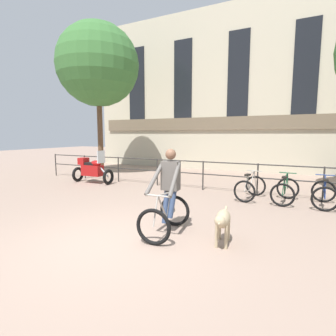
{
  "coord_description": "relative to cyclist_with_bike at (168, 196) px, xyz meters",
  "views": [
    {
      "loc": [
        2.99,
        -3.71,
        1.99
      ],
      "look_at": [
        -0.25,
        2.86,
        1.05
      ],
      "focal_mm": 28.0,
      "sensor_mm": 36.0,
      "label": 1
    }
  ],
  "objects": [
    {
      "name": "building_facade",
      "position": [
        -0.7,
        10.07,
        3.64
      ],
      "size": [
        18.0,
        0.72,
        8.84
      ],
      "color": "#BCB299",
      "rests_on": "ground_plane"
    },
    {
      "name": "dog",
      "position": [
        1.17,
        -0.14,
        -0.29
      ],
      "size": [
        0.33,
        1.03,
        0.66
      ],
      "rotation": [
        0.0,
        0.0,
        0.13
      ],
      "color": "tan",
      "rests_on": "ground_plane"
    },
    {
      "name": "tree_canalside_left",
      "position": [
        -6.58,
        5.69,
        4.55
      ],
      "size": [
        3.95,
        3.95,
        7.3
      ],
      "color": "brown",
      "rests_on": "ground_plane"
    },
    {
      "name": "parked_bicycle_mid_right",
      "position": [
        3.03,
        3.63,
        -0.41
      ],
      "size": [
        0.71,
        1.14,
        0.86
      ],
      "rotation": [
        0.0,
        0.0,
        3.1
      ],
      "color": "black",
      "rests_on": "ground_plane"
    },
    {
      "name": "parked_bicycle_mid_left",
      "position": [
        2.05,
        3.63,
        -0.41
      ],
      "size": [
        0.76,
        1.17,
        0.86
      ],
      "rotation": [
        0.0,
        0.0,
        3.04
      ],
      "color": "black",
      "rests_on": "ground_plane"
    },
    {
      "name": "canal_railing",
      "position": [
        -0.7,
        4.28,
        -0.05
      ],
      "size": [
        15.05,
        0.05,
        1.05
      ],
      "color": "#2D2B28",
      "rests_on": "ground_plane"
    },
    {
      "name": "cyclist_with_bike",
      "position": [
        0.0,
        0.0,
        0.0
      ],
      "size": [
        0.77,
        1.22,
        1.7
      ],
      "rotation": [
        0.0,
        0.0,
        0.08
      ],
      "color": "black",
      "rests_on": "ground_plane"
    },
    {
      "name": "parked_motorcycle",
      "position": [
        -5.22,
        3.55,
        -0.2
      ],
      "size": [
        1.74,
        0.64,
        1.35
      ],
      "rotation": [
        0.0,
        0.0,
        1.58
      ],
      "color": "black",
      "rests_on": "ground_plane"
    },
    {
      "name": "ground_plane",
      "position": [
        -0.7,
        -0.92,
        -0.76
      ],
      "size": [
        60.0,
        60.0,
        0.0
      ],
      "primitive_type": "plane",
      "color": "gray"
    },
    {
      "name": "parked_bicycle_near_lamp",
      "position": [
        1.06,
        3.63,
        -0.41
      ],
      "size": [
        0.83,
        1.2,
        0.86
      ],
      "rotation": [
        0.0,
        0.0,
        2.98
      ],
      "color": "black",
      "rests_on": "ground_plane"
    }
  ]
}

